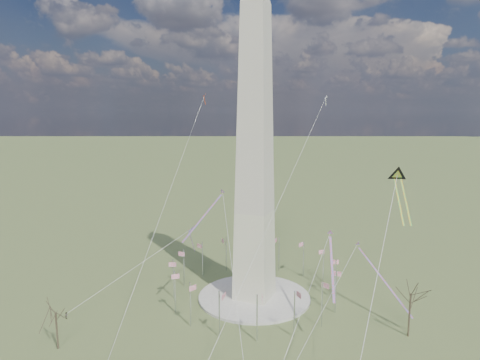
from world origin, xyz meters
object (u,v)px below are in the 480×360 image
at_px(washington_monument, 255,150).
at_px(person_west, 66,316).
at_px(tree_near, 411,291).
at_px(kite_delta_black, 398,178).

xyz_separation_m(washington_monument, person_west, (-45.53, -34.16, -46.98)).
relative_size(washington_monument, person_west, 51.54).
distance_m(washington_monument, tree_near, 58.57).
bearing_deg(kite_delta_black, washington_monument, -1.10).
bearing_deg(tree_near, kite_delta_black, 109.29).
height_order(washington_monument, tree_near, washington_monument).
height_order(tree_near, kite_delta_black, kite_delta_black).
height_order(person_west, kite_delta_black, kite_delta_black).
distance_m(person_west, kite_delta_black, 104.83).
bearing_deg(washington_monument, tree_near, -7.32).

